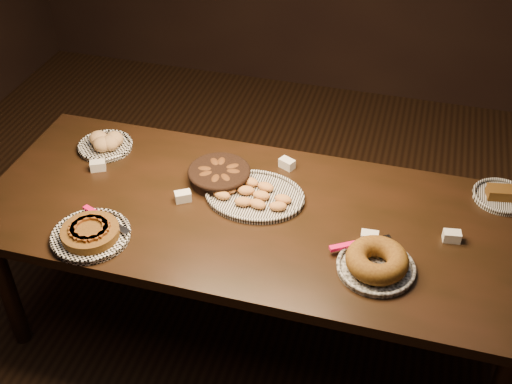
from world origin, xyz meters
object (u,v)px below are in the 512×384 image
(bundt_cake_plate, at_px, (376,262))
(madeleine_platter, at_px, (254,195))
(apple_tart_plate, at_px, (91,234))
(buffet_table, at_px, (255,225))

(bundt_cake_plate, bearing_deg, madeleine_platter, 139.03)
(apple_tart_plate, relative_size, madeleine_platter, 0.74)
(buffet_table, relative_size, apple_tart_plate, 7.32)
(apple_tart_plate, distance_m, bundt_cake_plate, 1.15)
(buffet_table, bearing_deg, madeleine_platter, 109.03)
(apple_tart_plate, height_order, bundt_cake_plate, bundt_cake_plate)
(buffet_table, height_order, madeleine_platter, madeleine_platter)
(buffet_table, distance_m, bundt_cake_plate, 0.59)
(apple_tart_plate, relative_size, bundt_cake_plate, 0.94)
(madeleine_platter, xyz_separation_m, bundt_cake_plate, (0.57, -0.30, 0.02))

